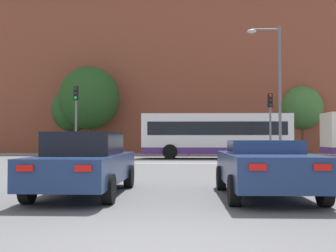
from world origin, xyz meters
name	(u,v)px	position (x,y,z in m)	size (l,w,h in m)	color
stop_line_strip	(176,163)	(0.00, 18.51, 0.00)	(8.28, 0.30, 0.01)	silver
far_pavement	(178,154)	(0.00, 32.14, 0.01)	(69.20, 2.50, 0.01)	gray
brick_civic_building	(173,74)	(-0.73, 42.36, 8.67)	(36.11, 14.00, 22.98)	brown
car_saloon_left	(85,163)	(-2.02, 5.21, 0.77)	(1.98, 4.86, 1.52)	navy
car_roadster_right	(265,167)	(2.28, 4.93, 0.70)	(2.04, 4.40, 1.33)	navy
bus_crossing_lead	(216,135)	(2.65, 24.16, 1.64)	(10.10, 2.77, 3.06)	silver
traffic_light_near_left	(76,111)	(-5.73, 18.82, 2.93)	(0.26, 0.31, 4.37)	slate
traffic_light_near_right	(270,116)	(5.43, 19.41, 2.69)	(0.26, 0.31, 3.98)	slate
street_lamp_junction	(275,81)	(5.41, 18.17, 4.55)	(1.85, 0.36, 7.54)	slate
pedestrian_waiting	(189,143)	(0.91, 31.31, 0.99)	(0.31, 0.44, 1.69)	black
tree_by_building	(302,108)	(11.84, 35.76, 4.33)	(3.99, 3.99, 6.44)	#4C3823
tree_kerbside	(74,110)	(-10.37, 36.06, 4.21)	(4.20, 4.20, 6.43)	#4C3823
tree_distant	(89,98)	(-8.27, 33.71, 5.16)	(5.58, 5.58, 8.10)	#4C3823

